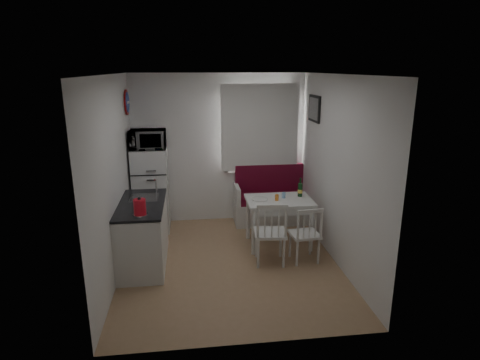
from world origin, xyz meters
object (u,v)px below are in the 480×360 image
object	(u,v)px
dining_table	(279,204)
fridge	(151,190)
kettle	(140,207)
chair_left	(272,227)
bench	(274,203)
kitchen_counter	(143,233)
microwave	(148,139)
chair_right	(307,229)
wine_bottle	(300,187)

from	to	relation	value
dining_table	fridge	distance (m)	2.18
kettle	chair_left	bearing A→B (deg)	7.38
dining_table	chair_left	world-z (taller)	chair_left
bench	dining_table	size ratio (longest dim) A/B	1.42
kitchen_counter	chair_left	world-z (taller)	kitchen_counter
microwave	kettle	distance (m)	1.80
kitchen_counter	dining_table	xyz separation A→B (m)	(2.01, 0.37, 0.21)
chair_left	kettle	world-z (taller)	kettle
kitchen_counter	dining_table	bearing A→B (deg)	10.38
microwave	chair_left	bearing A→B (deg)	-40.55
chair_right	microwave	bearing A→B (deg)	141.60
microwave	kettle	world-z (taller)	microwave
kitchen_counter	fridge	world-z (taller)	fridge
microwave	fridge	bearing A→B (deg)	90.00
fridge	kettle	distance (m)	1.79
wine_bottle	microwave	bearing A→B (deg)	162.79
kitchen_counter	chair_left	distance (m)	1.79
fridge	microwave	bearing A→B (deg)	-90.00
dining_table	microwave	bearing A→B (deg)	157.68
kitchen_counter	kettle	world-z (taller)	kitchen_counter
microwave	dining_table	bearing A→B (deg)	-22.50
fridge	microwave	world-z (taller)	microwave
fridge	wine_bottle	world-z (taller)	fridge
dining_table	kettle	xyz separation A→B (m)	(-1.96, -0.89, 0.36)
kitchen_counter	fridge	bearing A→B (deg)	89.10
microwave	wine_bottle	bearing A→B (deg)	-17.21
bench	kettle	distance (m)	2.90
dining_table	kettle	bearing A→B (deg)	-155.48
chair_left	dining_table	bearing A→B (deg)	74.77
kitchen_counter	kettle	xyz separation A→B (m)	(0.05, -0.52, 0.57)
fridge	microwave	distance (m)	0.86
bench	wine_bottle	distance (m)	1.07
kitchen_counter	bench	distance (m)	2.54
kitchen_counter	bench	world-z (taller)	kitchen_counter
dining_table	wine_bottle	bearing A→B (deg)	16.13
chair_left	fridge	bearing A→B (deg)	143.86
chair_left	chair_right	world-z (taller)	chair_left
dining_table	fridge	bearing A→B (deg)	156.47
chair_right	wine_bottle	xyz separation A→B (m)	(0.10, 0.76, 0.38)
dining_table	microwave	distance (m)	2.34
kitchen_counter	wine_bottle	world-z (taller)	kitchen_counter
wine_bottle	chair_right	bearing A→B (deg)	-97.54
kitchen_counter	kettle	bearing A→B (deg)	-84.55
chair_left	fridge	xyz separation A→B (m)	(-1.74, 1.54, 0.13)
bench	microwave	distance (m)	2.46
kitchen_counter	chair_right	world-z (taller)	kitchen_counter
bench	chair_right	bearing A→B (deg)	-85.93
dining_table	wine_bottle	xyz separation A→B (m)	(0.35, 0.10, 0.23)
dining_table	microwave	size ratio (longest dim) A/B	1.76
kettle	kitchen_counter	bearing A→B (deg)	95.45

